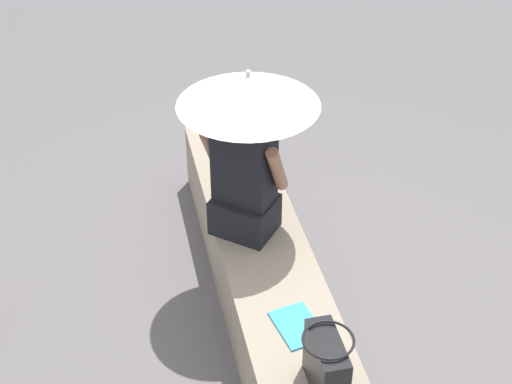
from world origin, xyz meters
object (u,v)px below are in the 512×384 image
at_px(parasol, 248,90).
at_px(handbag_black, 326,365).
at_px(magazine, 297,326).
at_px(person_seated, 244,174).

distance_m(parasol, handbag_black, 1.46).
relative_size(parasol, magazine, 3.56).
bearing_deg(handbag_black, person_seated, -174.80).
relative_size(person_seated, handbag_black, 2.72).
height_order(person_seated, parasol, parasol).
bearing_deg(handbag_black, parasol, -176.58).
xyz_separation_m(person_seated, magazine, (0.82, 0.09, -0.38)).
bearing_deg(magazine, parasol, 172.67).
distance_m(person_seated, parasol, 0.50).
distance_m(person_seated, handbag_black, 1.25).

